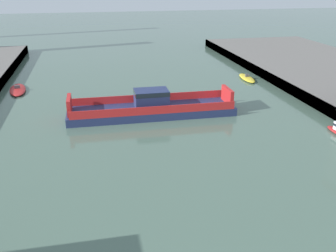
% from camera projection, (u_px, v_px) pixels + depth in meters
% --- Properties ---
extents(chain_ferry, '(23.27, 5.89, 3.66)m').
position_uv_depth(chain_ferry, '(152.00, 108.00, 52.63)').
color(chain_ferry, navy).
rests_on(chain_ferry, ground).
extents(moored_boat_mid_left, '(3.59, 8.15, 1.01)m').
position_uv_depth(moored_boat_mid_left, '(18.00, 90.00, 63.78)').
color(moored_boat_mid_left, red).
rests_on(moored_boat_mid_left, ground).
extents(moored_boat_mid_right, '(2.48, 6.91, 1.04)m').
position_uv_depth(moored_boat_mid_right, '(247.00, 78.00, 70.94)').
color(moored_boat_mid_right, yellow).
rests_on(moored_boat_mid_right, ground).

